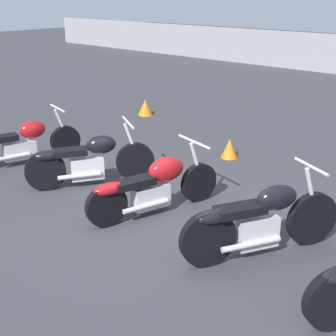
% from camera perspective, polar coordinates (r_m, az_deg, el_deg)
% --- Properties ---
extents(ground_plane, '(60.00, 60.00, 0.00)m').
position_cam_1_polar(ground_plane, '(6.33, -2.47, -6.46)').
color(ground_plane, '#38383D').
extents(motorcycle_slot_0, '(0.80, 2.09, 0.93)m').
position_cam_1_polar(motorcycle_slot_0, '(8.64, -17.56, 2.94)').
color(motorcycle_slot_0, black).
rests_on(motorcycle_slot_0, ground_plane).
extents(motorcycle_slot_1, '(1.16, 1.82, 0.99)m').
position_cam_1_polar(motorcycle_slot_1, '(7.41, -9.71, 0.92)').
color(motorcycle_slot_1, black).
rests_on(motorcycle_slot_1, ground_plane).
extents(motorcycle_slot_2, '(0.85, 2.01, 0.94)m').
position_cam_1_polar(motorcycle_slot_2, '(6.37, -1.81, -2.16)').
color(motorcycle_slot_2, black).
rests_on(motorcycle_slot_2, ground_plane).
extents(motorcycle_slot_3, '(1.04, 1.88, 1.03)m').
position_cam_1_polar(motorcycle_slot_3, '(5.47, 11.10, -6.32)').
color(motorcycle_slot_3, black).
rests_on(motorcycle_slot_3, ground_plane).
extents(traffic_cone_near, '(0.36, 0.36, 0.39)m').
position_cam_1_polar(traffic_cone_near, '(11.67, -2.79, 7.41)').
color(traffic_cone_near, orange).
rests_on(traffic_cone_near, ground_plane).
extents(traffic_cone_far, '(0.30, 0.30, 0.35)m').
position_cam_1_polar(traffic_cone_far, '(8.68, 7.51, 2.38)').
color(traffic_cone_far, orange).
rests_on(traffic_cone_far, ground_plane).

